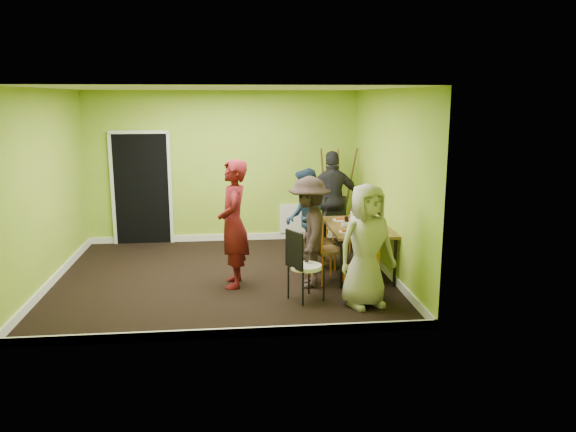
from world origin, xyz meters
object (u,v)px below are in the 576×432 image
(chair_left_near, at_px, (322,244))
(person_back_end, at_px, (333,200))
(chair_left_far, at_px, (317,237))
(blue_bottle, at_px, (377,225))
(chair_back_end, at_px, (335,213))
(person_standing, at_px, (233,224))
(chair_bentwood, at_px, (302,262))
(dining_table, at_px, (358,229))
(chair_front_end, at_px, (364,264))
(person_left_far, at_px, (305,219))
(orange_bottle, at_px, (346,220))
(person_front_end, at_px, (366,246))
(easel, at_px, (337,195))
(person_left_near, at_px, (309,232))
(thermos, at_px, (353,218))

(chair_left_near, distance_m, person_back_end, 1.99)
(chair_left_far, height_order, blue_bottle, blue_bottle)
(chair_back_end, bearing_deg, chair_left_far, 56.01)
(chair_left_far, relative_size, person_standing, 0.51)
(chair_left_near, relative_size, chair_bentwood, 1.05)
(dining_table, relative_size, person_standing, 0.82)
(chair_back_end, xyz_separation_m, blue_bottle, (0.27, -1.79, 0.18))
(chair_front_end, height_order, person_left_far, person_left_far)
(dining_table, distance_m, orange_bottle, 0.29)
(dining_table, xyz_separation_m, chair_bentwood, (-1.01, -1.12, -0.16))
(person_back_end, height_order, person_front_end, person_back_end)
(person_left_far, bearing_deg, person_standing, -48.74)
(chair_back_end, height_order, chair_bentwood, chair_bentwood)
(easel, xyz_separation_m, person_standing, (-1.97, -2.43, 0.04))
(easel, xyz_separation_m, person_left_far, (-0.83, -1.65, -0.08))
(orange_bottle, bearing_deg, person_left_near, -132.19)
(chair_left_far, height_order, person_standing, person_standing)
(orange_bottle, distance_m, person_standing, 1.87)
(chair_front_end, bearing_deg, person_left_near, 117.51)
(chair_front_end, distance_m, person_left_far, 1.66)
(chair_left_near, bearing_deg, person_left_far, 170.18)
(dining_table, bearing_deg, chair_bentwood, -132.01)
(person_standing, bearing_deg, chair_left_far, 117.35)
(person_standing, height_order, person_left_near, person_standing)
(orange_bottle, bearing_deg, chair_front_end, -91.33)
(easel, height_order, orange_bottle, easel)
(chair_bentwood, bearing_deg, blue_bottle, 94.17)
(chair_bentwood, height_order, person_standing, person_standing)
(person_standing, bearing_deg, blue_bottle, 91.50)
(dining_table, relative_size, easel, 0.85)
(thermos, bearing_deg, person_left_near, -140.99)
(chair_back_end, distance_m, person_left_far, 1.24)
(blue_bottle, distance_m, person_standing, 2.09)
(chair_front_end, relative_size, person_left_near, 0.55)
(easel, relative_size, person_standing, 0.97)
(chair_left_far, height_order, person_front_end, person_front_end)
(chair_left_far, relative_size, person_front_end, 0.58)
(dining_table, xyz_separation_m, person_left_far, (-0.77, 0.38, 0.10))
(person_standing, height_order, person_back_end, person_standing)
(chair_left_near, distance_m, chair_front_end, 0.88)
(easel, distance_m, person_left_near, 2.70)
(person_left_near, height_order, person_back_end, person_back_end)
(easel, height_order, person_front_end, easel)
(chair_back_end, height_order, chair_front_end, chair_back_end)
(easel, relative_size, person_left_far, 1.11)
(dining_table, distance_m, person_back_end, 1.53)
(dining_table, height_order, thermos, thermos)
(thermos, height_order, person_standing, person_standing)
(dining_table, distance_m, easel, 2.04)
(chair_left_far, bearing_deg, chair_back_end, 139.17)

